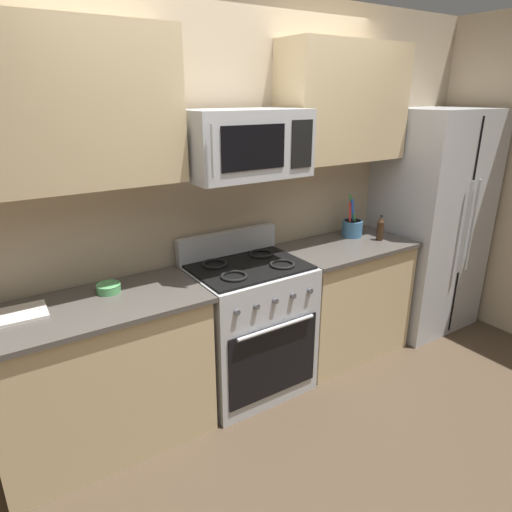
{
  "coord_description": "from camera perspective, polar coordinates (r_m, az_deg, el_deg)",
  "views": [
    {
      "loc": [
        -1.46,
        -1.67,
        1.98
      ],
      "look_at": [
        -0.02,
        0.53,
        1.03
      ],
      "focal_mm": 31.53,
      "sensor_mm": 36.0,
      "label": 1
    }
  ],
  "objects": [
    {
      "name": "ground_plane",
      "position": [
        2.97,
        6.34,
        -22.02
      ],
      "size": [
        16.0,
        16.0,
        0.0
      ],
      "primitive_type": "plane",
      "color": "#473828"
    },
    {
      "name": "refrigerator",
      "position": [
        4.15,
        21.14,
        3.99
      ],
      "size": [
        0.86,
        0.7,
        1.87
      ],
      "color": "#B2B5BA",
      "rests_on": "ground"
    },
    {
      "name": "counter_right",
      "position": [
        3.63,
        11.04,
        -5.3
      ],
      "size": [
        1.0,
        0.59,
        0.91
      ],
      "color": "tan",
      "rests_on": "ground"
    },
    {
      "name": "prep_bowl",
      "position": [
        2.71,
        -18.2,
        -3.84
      ],
      "size": [
        0.14,
        0.14,
        0.05
      ],
      "color": "#59AD66",
      "rests_on": "counter_left"
    },
    {
      "name": "utensil_crock",
      "position": [
        3.65,
        12.11,
        3.58
      ],
      "size": [
        0.16,
        0.16,
        0.34
      ],
      "color": "teal",
      "rests_on": "counter_right"
    },
    {
      "name": "upper_cabinets_left",
      "position": [
        2.5,
        -23.69,
        16.91
      ],
      "size": [
        1.19,
        0.34,
        0.8
      ],
      "color": "tan"
    },
    {
      "name": "counter_left",
      "position": [
        2.81,
        -18.8,
        -14.15
      ],
      "size": [
        1.2,
        0.59,
        0.91
      ],
      "color": "tan",
      "rests_on": "ground"
    },
    {
      "name": "wall_back",
      "position": [
        3.13,
        -4.64,
        7.26
      ],
      "size": [
        8.0,
        0.1,
        2.6
      ],
      "primitive_type": "cube",
      "color": "tan",
      "rests_on": "ground"
    },
    {
      "name": "range_oven",
      "position": [
        3.13,
        -0.95,
        -8.93
      ],
      "size": [
        0.76,
        0.63,
        1.09
      ],
      "color": "#B2B5BA",
      "rests_on": "ground"
    },
    {
      "name": "microwave",
      "position": [
        2.77,
        -1.39,
        14.05
      ],
      "size": [
        0.76,
        0.44,
        0.4
      ],
      "color": "#B2B5BA"
    },
    {
      "name": "bottle_soy",
      "position": [
        3.6,
        15.49,
        3.36
      ],
      "size": [
        0.05,
        0.05,
        0.2
      ],
      "color": "#382314",
      "rests_on": "counter_right"
    },
    {
      "name": "upper_cabinets_right",
      "position": [
        3.41,
        11.01,
        18.53
      ],
      "size": [
        0.99,
        0.34,
        0.8
      ],
      "color": "tan"
    },
    {
      "name": "cutting_board",
      "position": [
        2.62,
        -28.95,
        -6.73
      ],
      "size": [
        0.38,
        0.23,
        0.02
      ],
      "primitive_type": "cube",
      "rotation": [
        0.0,
        0.0,
        -0.04
      ],
      "color": "silver",
      "rests_on": "counter_left"
    }
  ]
}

